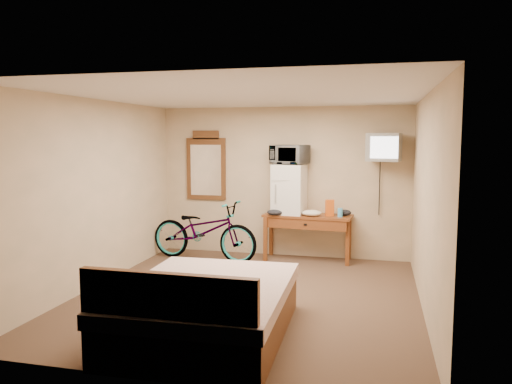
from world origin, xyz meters
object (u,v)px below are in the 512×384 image
(microwave, at_px, (289,155))
(bicycle, at_px, (204,231))
(bed, at_px, (204,309))
(blue_cup, at_px, (340,213))
(crt_television, at_px, (384,147))
(desk, at_px, (307,222))
(mini_fridge, at_px, (289,189))
(wall_mirror, at_px, (206,166))

(microwave, height_order, bicycle, microwave)
(microwave, bearing_deg, bed, -74.16)
(blue_cup, height_order, crt_television, crt_television)
(microwave, xyz_separation_m, bicycle, (-1.33, -0.42, -1.23))
(desk, bearing_deg, bed, -99.34)
(crt_television, bearing_deg, microwave, 178.69)
(crt_television, bearing_deg, bicycle, -172.16)
(mini_fridge, height_order, bicycle, mini_fridge)
(bicycle, bearing_deg, bed, -152.09)
(wall_mirror, relative_size, bed, 0.56)
(mini_fridge, bearing_deg, bicycle, -162.43)
(mini_fridge, height_order, wall_mirror, wall_mirror)
(desk, bearing_deg, mini_fridge, 169.77)
(microwave, xyz_separation_m, bed, (-0.24, -3.43, -1.42))
(mini_fridge, bearing_deg, crt_television, -1.31)
(mini_fridge, xyz_separation_m, microwave, (0.00, 0.00, 0.56))
(crt_television, xyz_separation_m, bicycle, (-2.81, -0.39, -1.36))
(bicycle, bearing_deg, mini_fridge, -64.36)
(crt_television, height_order, bicycle, crt_television)
(desk, distance_m, crt_television, 1.68)
(blue_cup, relative_size, bicycle, 0.08)
(mini_fridge, relative_size, crt_television, 1.31)
(microwave, relative_size, bicycle, 0.30)
(mini_fridge, xyz_separation_m, bicycle, (-1.33, -0.42, -0.67))
(microwave, distance_m, bed, 3.72)
(desk, height_order, crt_television, crt_television)
(mini_fridge, bearing_deg, wall_mirror, 171.76)
(desk, bearing_deg, blue_cup, -8.30)
(blue_cup, bearing_deg, desk, 171.70)
(microwave, distance_m, bicycle, 1.86)
(blue_cup, xyz_separation_m, wall_mirror, (-2.34, 0.35, 0.68))
(mini_fridge, distance_m, wall_mirror, 1.56)
(bicycle, bearing_deg, crt_television, -74.09)
(microwave, xyz_separation_m, crt_television, (1.48, -0.03, 0.13))
(bed, bearing_deg, desk, 80.66)
(mini_fridge, distance_m, microwave, 0.56)
(crt_television, relative_size, wall_mirror, 0.52)
(blue_cup, height_order, bicycle, bicycle)
(wall_mirror, xyz_separation_m, bed, (1.26, -3.64, -1.20))
(mini_fridge, distance_m, crt_television, 1.63)
(microwave, distance_m, crt_television, 1.49)
(crt_television, bearing_deg, mini_fridge, 178.69)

